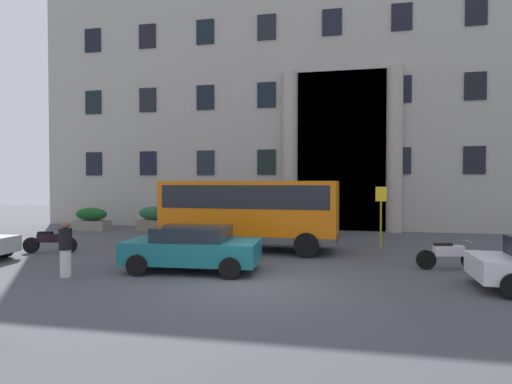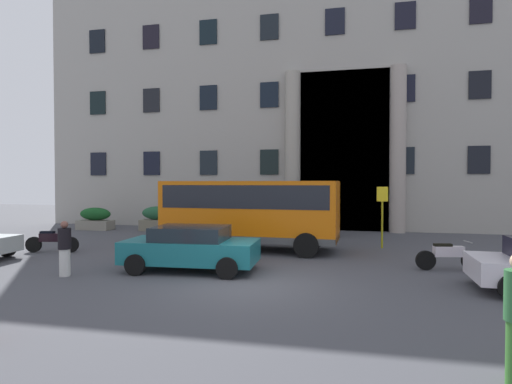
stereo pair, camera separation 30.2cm
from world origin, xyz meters
TOP-DOWN VIEW (x-y plane):
  - ground_plane at (0.00, 0.00)m, footprint 80.00×64.00m
  - office_building_facade at (0.01, 17.48)m, footprint 32.41×9.66m
  - orange_minibus at (-1.21, 5.50)m, footprint 7.01×2.87m
  - bus_stop_sign at (3.98, 7.07)m, footprint 0.44×0.08m
  - hedge_planter_west at (-7.72, 10.65)m, footprint 1.99×0.79m
  - hedge_planter_east at (1.02, 10.31)m, footprint 2.14×0.84m
  - hedge_planter_entrance_right at (-11.50, 10.41)m, footprint 1.97×0.92m
  - parked_estate_mid at (-2.11, 1.35)m, footprint 4.12×2.18m
  - motorcycle_far_end at (5.59, 3.12)m, footprint 1.98×0.64m
  - motorcycle_near_kerb at (-8.60, 3.25)m, footprint 2.02×0.68m
  - pedestrian_woman_with_bag at (-5.39, -0.14)m, footprint 0.36×0.36m

SIDE VIEW (x-z plane):
  - ground_plane at x=0.00m, z-range -0.12..0.00m
  - motorcycle_far_end at x=5.59m, z-range 0.01..0.90m
  - motorcycle_near_kerb at x=-8.60m, z-range 0.01..0.91m
  - hedge_planter_entrance_right at x=-11.50m, z-range -0.02..1.24m
  - hedge_planter_west at x=-7.72m, z-range -0.02..1.34m
  - hedge_planter_east at x=1.02m, z-range -0.02..1.36m
  - parked_estate_mid at x=-2.11m, z-range 0.03..1.39m
  - pedestrian_woman_with_bag at x=-5.39m, z-range 0.00..1.60m
  - bus_stop_sign at x=3.98m, z-range 0.30..2.83m
  - orange_minibus at x=-1.21m, z-range 0.27..3.03m
  - office_building_facade at x=0.01m, z-range -0.01..17.63m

